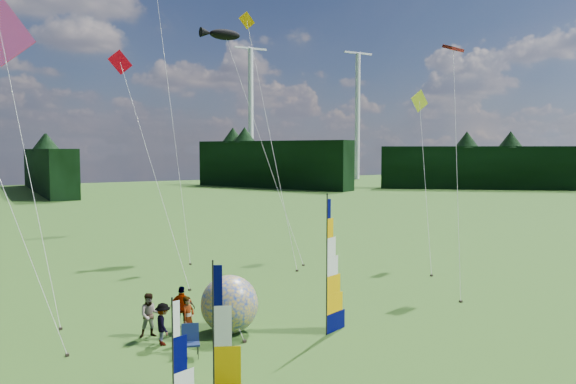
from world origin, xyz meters
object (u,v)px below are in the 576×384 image
spectator_d (182,308)px  spectator_c (163,324)px  side_banner_left (213,326)px  side_banner_far (173,356)px  spectator_a (188,318)px  camp_chair (191,341)px  spectator_b (150,315)px  feather_banner_main (327,268)px  kite_whale (260,127)px  bol_inflatable (229,304)px

spectator_d → spectator_c: bearing=75.8°
side_banner_left → spectator_c: side_banner_left is taller
side_banner_far → spectator_c: bearing=57.6°
side_banner_left → spectator_a: (0.74, 4.34, -1.02)m
side_banner_left → camp_chair: (0.22, 2.62, -1.29)m
spectator_b → feather_banner_main: bearing=-18.2°
kite_whale → spectator_c: bearing=-103.1°
bol_inflatable → camp_chair: 2.91m
camp_chair → feather_banner_main: bearing=13.2°
side_banner_left → feather_banner_main: bearing=46.8°
spectator_c → side_banner_left: bearing=-172.3°
side_banner_left → spectator_b: 5.51m
spectator_d → camp_chair: (-0.74, -3.03, -0.31)m
spectator_c → camp_chair: size_ratio=1.37×
spectator_d → feather_banner_main: bearing=171.3°
feather_banner_main → side_banner_far: 7.84m
spectator_c → spectator_d: spectator_d is taller
spectator_d → kite_whale: bearing=-99.6°
side_banner_left → spectator_a: bearing=104.8°
feather_banner_main → side_banner_far: (-7.09, -3.16, -1.11)m
side_banner_left → spectator_a: side_banner_left is taller
side_banner_left → camp_chair: 2.93m
spectator_d → kite_whale: kite_whale is taller
spectator_a → kite_whale: 19.97m
spectator_c → kite_whale: 20.53m
spectator_b → side_banner_left: bearing=-76.4°
side_banner_left → camp_chair: bearing=109.7°
side_banner_left → kite_whale: kite_whale is taller
spectator_b → spectator_d: bearing=19.8°
spectator_d → camp_chair: 3.13m
feather_banner_main → spectator_a: bearing=135.9°
spectator_c → kite_whale: kite_whale is taller
spectator_c → camp_chair: spectator_c is taller
spectator_c → bol_inflatable: bearing=-83.6°
spectator_b → spectator_d: (1.35, 0.25, 0.02)m
bol_inflatable → spectator_c: bol_inflatable is taller
side_banner_left → side_banner_far: size_ratio=1.23×
feather_banner_main → camp_chair: 5.73m
side_banner_left → bol_inflatable: bearing=85.4°
side_banner_left → camp_chair: side_banner_left is taller
side_banner_far → spectator_c: side_banner_far is taller
feather_banner_main → side_banner_left: (-5.56, -2.28, -0.77)m
side_banner_left → spectator_d: size_ratio=2.14×
bol_inflatable → spectator_a: bol_inflatable is taller
kite_whale → spectator_b: bearing=-105.6°
feather_banner_main → bol_inflatable: feather_banner_main is taller
bol_inflatable → kite_whale: kite_whale is taller
bol_inflatable → kite_whale: 18.95m
side_banner_far → spectator_d: side_banner_far is taller
spectator_b → camp_chair: spectator_b is taller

